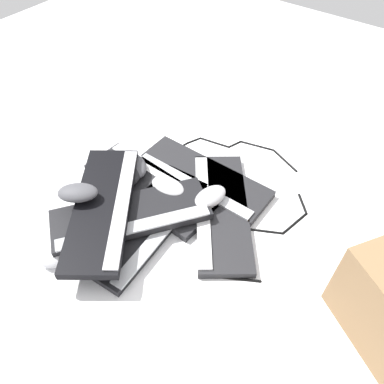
{
  "coord_description": "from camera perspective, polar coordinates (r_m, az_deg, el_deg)",
  "views": [
    {
      "loc": [
        -0.43,
        0.53,
        0.87
      ],
      "look_at": [
        0.01,
        -0.07,
        0.04
      ],
      "focal_mm": 35.0,
      "sensor_mm": 36.0,
      "label": 1
    }
  ],
  "objects": [
    {
      "name": "ground_plane",
      "position": [
        1.11,
        -1.64,
        -3.86
      ],
      "size": [
        3.2,
        3.2,
        0.0
      ],
      "primitive_type": "plane",
      "color": "white"
    },
    {
      "name": "keyboard_0",
      "position": [
        1.17,
        -6.55,
        0.81
      ],
      "size": [
        0.45,
        0.18,
        0.03
      ],
      "color": "#232326",
      "rests_on": "ground"
    },
    {
      "name": "keyboard_1",
      "position": [
        1.08,
        -6.7,
        -4.67
      ],
      "size": [
        0.18,
        0.45,
        0.03
      ],
      "color": "black",
      "rests_on": "ground"
    },
    {
      "name": "keyboard_2",
      "position": [
        1.11,
        4.4,
        -2.72
      ],
      "size": [
        0.39,
        0.44,
        0.03
      ],
      "color": "#232326",
      "rests_on": "ground"
    },
    {
      "name": "keyboard_3",
      "position": [
        1.19,
        1.61,
        2.19
      ],
      "size": [
        0.44,
        0.15,
        0.03
      ],
      "color": "#232326",
      "rests_on": "ground"
    },
    {
      "name": "keyboard_4",
      "position": [
        1.07,
        -9.22,
        -3.54
      ],
      "size": [
        0.38,
        0.44,
        0.03
      ],
      "color": "black",
      "rests_on": "keyboard_1"
    },
    {
      "name": "keyboard_5",
      "position": [
        1.06,
        -13.32,
        -2.15
      ],
      "size": [
        0.38,
        0.44,
        0.03
      ],
      "color": "black",
      "rests_on": "keyboard_4"
    },
    {
      "name": "mouse_0",
      "position": [
        1.17,
        -9.28,
        2.87
      ],
      "size": [
        0.12,
        0.13,
        0.04
      ],
      "primitive_type": "ellipsoid",
      "rotation": [
        0.0,
        0.0,
        5.31
      ],
      "color": "black",
      "rests_on": "keyboard_0"
    },
    {
      "name": "mouse_1",
      "position": [
        1.07,
        -17.02,
        -0.1
      ],
      "size": [
        0.13,
        0.12,
        0.04
      ],
      "primitive_type": "ellipsoid",
      "rotation": [
        0.0,
        0.0,
        3.8
      ],
      "color": "#4C4C51",
      "rests_on": "keyboard_5"
    },
    {
      "name": "mouse_2",
      "position": [
        1.09,
        2.78,
        -0.76
      ],
      "size": [
        0.09,
        0.12,
        0.04
      ],
      "primitive_type": "ellipsoid",
      "rotation": [
        0.0,
        0.0,
        1.38
      ],
      "color": "#B7B7BC",
      "rests_on": "keyboard_2"
    },
    {
      "name": "mouse_3",
      "position": [
        1.06,
        -19.37,
        -9.2
      ],
      "size": [
        0.12,
        0.13,
        0.04
      ],
      "primitive_type": "ellipsoid",
      "rotation": [
        0.0,
        0.0,
        0.97
      ],
      "color": "#B7B7BC",
      "rests_on": "ground"
    },
    {
      "name": "mouse_4",
      "position": [
        1.12,
        -3.68,
        0.82
      ],
      "size": [
        0.11,
        0.07,
        0.04
      ],
      "primitive_type": "ellipsoid",
      "rotation": [
        0.0,
        0.0,
        0.07
      ],
      "color": "silver",
      "rests_on": "keyboard_0"
    },
    {
      "name": "mouse_5",
      "position": [
        1.19,
        -8.62,
        3.96
      ],
      "size": [
        0.13,
        0.12,
        0.04
      ],
      "primitive_type": "ellipsoid",
      "rotation": [
        0.0,
        0.0,
        5.69
      ],
      "color": "#4C4C51",
      "rests_on": "keyboard_0"
    },
    {
      "name": "cable_0",
      "position": [
        1.27,
        2.91,
        4.93
      ],
      "size": [
        0.4,
        0.39,
        0.01
      ],
      "color": "black",
      "rests_on": "ground"
    },
    {
      "name": "cable_1",
      "position": [
        1.07,
        9.66,
        -7.03
      ],
      "size": [
        0.17,
        0.39,
        0.01
      ],
      "color": "black",
      "rests_on": "ground"
    }
  ]
}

